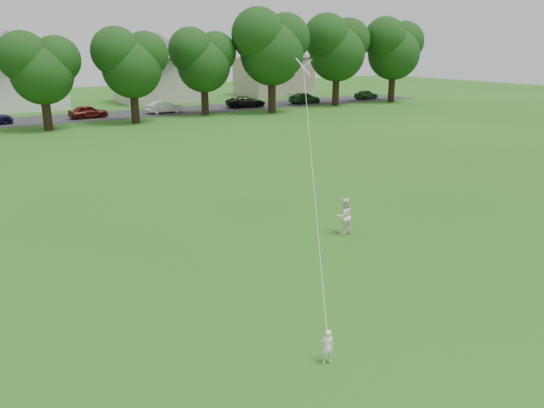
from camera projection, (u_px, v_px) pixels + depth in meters
ground at (293, 312)px, 13.59m from camera, size 160.00×160.00×0.00m
street at (32, 121)px, 47.72m from camera, size 90.00×7.00×0.01m
toddler at (327, 346)px, 11.33m from camera, size 0.34×0.28×0.79m
older_boy at (344, 216)px, 19.04m from camera, size 0.69×0.55×1.35m
kite at (312, 165)px, 15.59m from camera, size 3.27×4.99×11.78m
tree_row at (89, 49)px, 43.49m from camera, size 83.23×9.06×10.31m
parked_cars at (89, 112)px, 49.19m from camera, size 71.98×2.53×1.25m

